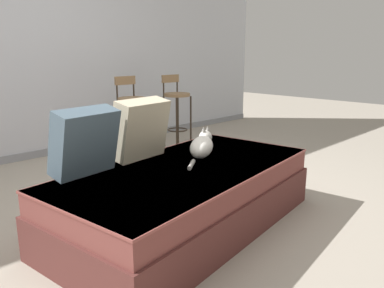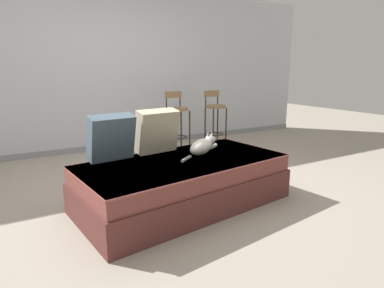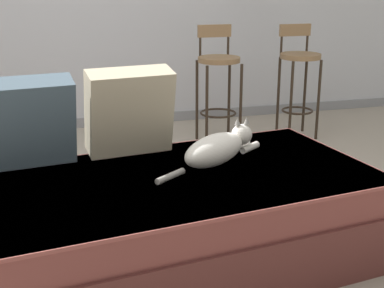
{
  "view_description": "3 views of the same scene",
  "coord_description": "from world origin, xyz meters",
  "px_view_note": "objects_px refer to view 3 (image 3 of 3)",
  "views": [
    {
      "loc": [
        -1.75,
        -2.22,
        1.23
      ],
      "look_at": [
        0.15,
        -0.3,
        0.57
      ],
      "focal_mm": 35.0,
      "sensor_mm": 36.0,
      "label": 1
    },
    {
      "loc": [
        -1.38,
        -3.01,
        1.3
      ],
      "look_at": [
        0.15,
        -0.3,
        0.57
      ],
      "focal_mm": 30.0,
      "sensor_mm": 36.0,
      "label": 2
    },
    {
      "loc": [
        -0.5,
        -2.66,
        1.35
      ],
      "look_at": [
        0.15,
        -0.3,
        0.57
      ],
      "focal_mm": 50.0,
      "sensor_mm": 36.0,
      "label": 3
    }
  ],
  "objects_px": {
    "cat": "(218,148)",
    "couch": "(167,221)",
    "throw_pillow_middle": "(129,111)",
    "throw_pillow_corner": "(29,122)",
    "bar_stool_by_doorway": "(299,70)",
    "bar_stool_near_window": "(218,74)"
  },
  "relations": [
    {
      "from": "throw_pillow_middle",
      "to": "cat",
      "type": "height_order",
      "value": "throw_pillow_middle"
    },
    {
      "from": "throw_pillow_corner",
      "to": "bar_stool_by_doorway",
      "type": "relative_size",
      "value": 0.48
    },
    {
      "from": "cat",
      "to": "couch",
      "type": "bearing_deg",
      "value": -155.48
    },
    {
      "from": "cat",
      "to": "throw_pillow_middle",
      "type": "bearing_deg",
      "value": 147.21
    },
    {
      "from": "cat",
      "to": "bar_stool_by_doorway",
      "type": "distance_m",
      "value": 2.12
    },
    {
      "from": "couch",
      "to": "cat",
      "type": "relative_size",
      "value": 3.24
    },
    {
      "from": "throw_pillow_middle",
      "to": "bar_stool_near_window",
      "type": "height_order",
      "value": "bar_stool_near_window"
    },
    {
      "from": "cat",
      "to": "bar_stool_near_window",
      "type": "relative_size",
      "value": 0.68
    },
    {
      "from": "bar_stool_by_doorway",
      "to": "couch",
      "type": "bearing_deg",
      "value": -130.55
    },
    {
      "from": "couch",
      "to": "cat",
      "type": "bearing_deg",
      "value": 24.52
    },
    {
      "from": "couch",
      "to": "bar_stool_near_window",
      "type": "height_order",
      "value": "bar_stool_near_window"
    },
    {
      "from": "throw_pillow_corner",
      "to": "throw_pillow_middle",
      "type": "distance_m",
      "value": 0.5
    },
    {
      "from": "throw_pillow_middle",
      "to": "cat",
      "type": "xyz_separation_m",
      "value": [
        0.4,
        -0.26,
        -0.15
      ]
    },
    {
      "from": "throw_pillow_middle",
      "to": "bar_stool_near_window",
      "type": "relative_size",
      "value": 0.48
    },
    {
      "from": "throw_pillow_corner",
      "to": "bar_stool_by_doorway",
      "type": "distance_m",
      "value": 2.64
    },
    {
      "from": "throw_pillow_corner",
      "to": "bar_stool_by_doorway",
      "type": "height_order",
      "value": "bar_stool_by_doorway"
    },
    {
      "from": "throw_pillow_corner",
      "to": "bar_stool_near_window",
      "type": "relative_size",
      "value": 0.47
    },
    {
      "from": "throw_pillow_middle",
      "to": "throw_pillow_corner",
      "type": "bearing_deg",
      "value": -172.29
    },
    {
      "from": "cat",
      "to": "bar_stool_by_doorway",
      "type": "height_order",
      "value": "bar_stool_by_doorway"
    },
    {
      "from": "couch",
      "to": "cat",
      "type": "height_order",
      "value": "cat"
    },
    {
      "from": "couch",
      "to": "throw_pillow_corner",
      "type": "distance_m",
      "value": 0.81
    },
    {
      "from": "cat",
      "to": "bar_stool_near_window",
      "type": "xyz_separation_m",
      "value": [
        0.55,
        1.7,
        0.05
      ]
    }
  ]
}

